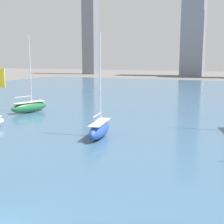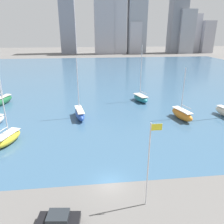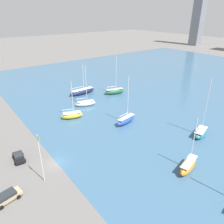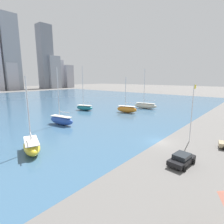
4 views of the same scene
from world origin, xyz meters
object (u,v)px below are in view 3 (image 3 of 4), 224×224
sailboat_teal (201,132)px  sailboat_green (115,91)px  sailboat_orange (188,165)px  sailboat_blue (126,120)px  sailboat_white (86,103)px  sailboat_navy (82,92)px  parked_wagon_tan (6,197)px  parked_sedan_black (19,157)px  flag_pole (41,157)px  sailboat_yellow (72,115)px

sailboat_teal → sailboat_green: (-37.40, 1.38, 0.12)m
sailboat_orange → sailboat_teal: (-6.08, 13.83, -0.14)m
sailboat_blue → sailboat_white: 17.83m
sailboat_navy → parked_wagon_tan: 51.89m
parked_wagon_tan → sailboat_teal: bearing=68.6°
sailboat_orange → sailboat_navy: sailboat_orange is taller
parked_wagon_tan → parked_sedan_black: bearing=142.6°
sailboat_blue → sailboat_teal: bearing=23.3°
sailboat_white → parked_wagon_tan: 41.09m
flag_pole → sailboat_teal: sailboat_teal is taller
flag_pole → sailboat_yellow: bearing=140.9°
sailboat_blue → parked_wagon_tan: bearing=-85.0°
sailboat_blue → sailboat_teal: size_ratio=0.90×
sailboat_navy → sailboat_white: 11.66m
sailboat_green → sailboat_yellow: bearing=-51.3°
sailboat_orange → parked_sedan_black: (-23.98, -25.97, -0.43)m
flag_pole → sailboat_blue: (-8.22, 27.18, -4.37)m
flag_pole → sailboat_yellow: (-20.41, 16.61, -4.49)m
sailboat_blue → parked_wagon_tan: sailboat_blue is taller
sailboat_orange → parked_wagon_tan: sailboat_orange is taller
flag_pole → parked_sedan_black: size_ratio=2.27×
sailboat_orange → sailboat_green: sailboat_green is taller
sailboat_white → parked_wagon_tan: size_ratio=2.72×
sailboat_white → parked_wagon_tan: (26.53, -31.38, -0.19)m
sailboat_yellow → parked_sedan_black: bearing=-39.3°
sailboat_white → sailboat_blue: bearing=27.1°
sailboat_orange → sailboat_yellow: (-34.82, -7.47, -0.14)m
sailboat_navy → parked_wagon_tan: bearing=-45.7°
sailboat_navy → sailboat_green: sailboat_green is taller
sailboat_white → parked_sedan_black: size_ratio=3.08×
sailboat_navy → parked_wagon_tan: sailboat_navy is taller
sailboat_white → sailboat_orange: bearing=17.9°
sailboat_orange → sailboat_blue: size_ratio=0.84×
flag_pole → sailboat_white: (-25.86, 24.56, -4.48)m
sailboat_green → sailboat_orange: bearing=-1.4°
sailboat_teal → sailboat_green: 37.43m
sailboat_blue → sailboat_green: 24.12m
sailboat_blue → sailboat_navy: size_ratio=1.20×
sailboat_blue → sailboat_green: (-20.85, 12.12, -0.01)m
sailboat_blue → sailboat_teal: 19.73m
sailboat_green → flag_pole: bearing=-35.7°
sailboat_navy → parked_wagon_tan: size_ratio=2.25×
sailboat_orange → sailboat_blue: 22.84m
sailboat_navy → parked_sedan_black: sailboat_navy is taller
parked_sedan_black → sailboat_yellow: bearing=-143.5°
sailboat_white → sailboat_navy: bearing=173.9°
sailboat_navy → parked_wagon_tan: (37.12, -36.26, -0.21)m
flag_pole → sailboat_navy: 47.06m
sailboat_teal → sailboat_blue: bearing=-163.6°
flag_pole → sailboat_blue: bearing=106.8°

